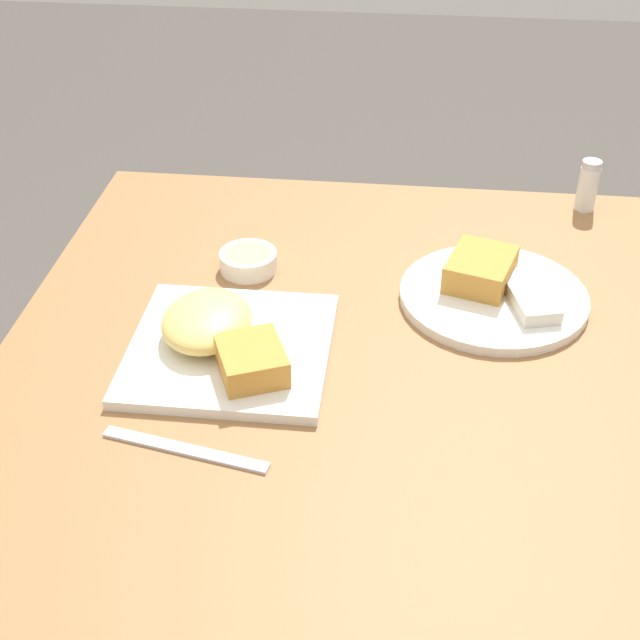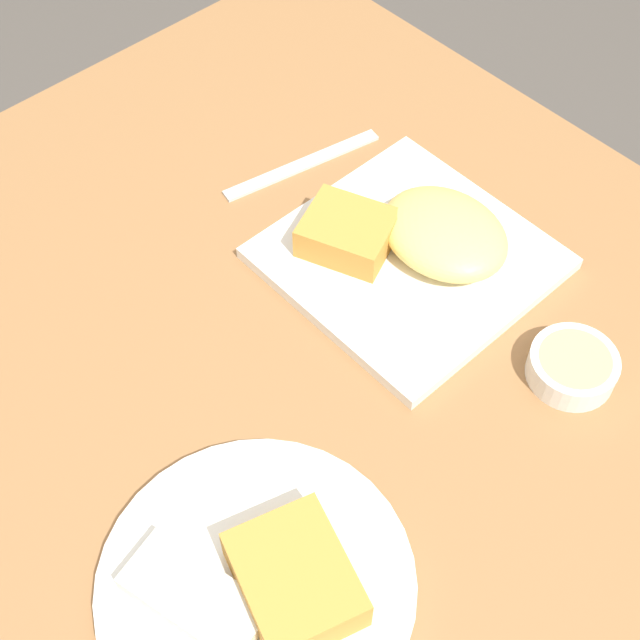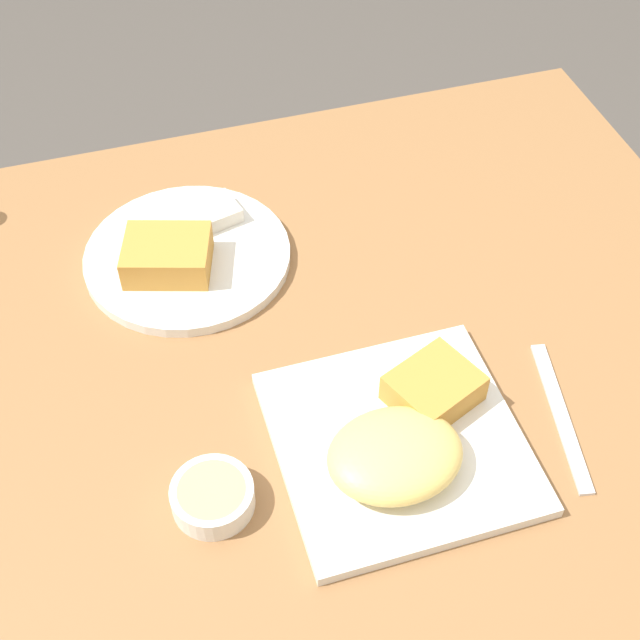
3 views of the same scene
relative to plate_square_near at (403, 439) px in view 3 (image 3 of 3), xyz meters
name	(u,v)px [view 3 (image 3 of 3)]	position (x,y,z in m)	size (l,w,h in m)	color
ground_plane	(342,611)	(0.00, 0.15, -0.76)	(8.00, 8.00, 0.00)	#4C4742
dining_table	(352,387)	(0.00, 0.15, -0.11)	(0.99, 0.89, 0.74)	olive
plate_square_near	(403,439)	(0.00, 0.00, 0.00)	(0.25, 0.25, 0.06)	white
plate_oval_far	(183,253)	(-0.16, 0.34, -0.01)	(0.26, 0.26, 0.05)	white
sauce_ramekin	(213,496)	(-0.20, -0.01, -0.01)	(0.08, 0.08, 0.03)	white
butter_knife	(561,415)	(0.18, -0.01, -0.02)	(0.05, 0.20, 0.00)	silver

